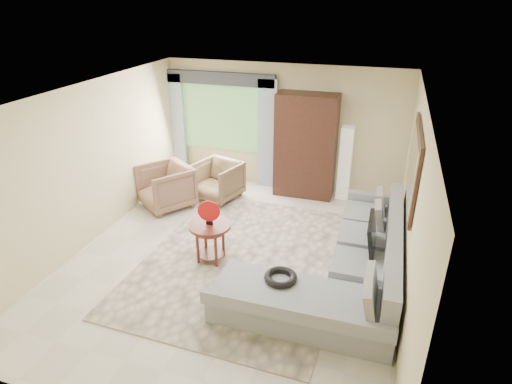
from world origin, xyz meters
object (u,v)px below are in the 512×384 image
(floor_lamp, at_px, (345,163))
(sectional_sofa, at_px, (348,270))
(tv_screen, at_px, (372,235))
(armoire, at_px, (306,146))
(armchair_right, at_px, (218,180))
(potted_plant, at_px, (194,170))
(armchair_left, at_px, (166,187))
(coffee_table, at_px, (211,242))

(floor_lamp, bearing_deg, sectional_sofa, -81.67)
(tv_screen, height_order, armoire, armoire)
(armchair_right, relative_size, potted_plant, 1.63)
(armchair_left, distance_m, armchair_right, 1.05)
(armchair_left, relative_size, potted_plant, 1.79)
(armchair_left, distance_m, armoire, 2.89)
(armchair_left, relative_size, armchair_right, 1.10)
(potted_plant, height_order, floor_lamp, floor_lamp)
(armchair_left, relative_size, floor_lamp, 0.62)
(sectional_sofa, bearing_deg, armchair_right, 142.96)
(floor_lamp, bearing_deg, potted_plant, -177.36)
(floor_lamp, bearing_deg, tv_screen, -75.06)
(armchair_right, height_order, armoire, armoire)
(potted_plant, bearing_deg, floor_lamp, 2.64)
(coffee_table, xyz_separation_m, armoire, (0.88, 2.88, 0.71))
(coffee_table, xyz_separation_m, armchair_right, (-0.75, 2.14, 0.04))
(sectional_sofa, bearing_deg, floor_lamp, 98.33)
(potted_plant, bearing_deg, coffee_table, -60.54)
(armoire, distance_m, floor_lamp, 0.86)
(tv_screen, height_order, coffee_table, tv_screen)
(coffee_table, height_order, armchair_right, armchair_right)
(coffee_table, distance_m, potted_plant, 3.20)
(armchair_right, bearing_deg, potted_plant, 159.53)
(armchair_right, bearing_deg, tv_screen, -12.69)
(coffee_table, distance_m, armchair_left, 2.16)
(floor_lamp, bearing_deg, armchair_left, -155.87)
(sectional_sofa, height_order, armchair_left, sectional_sofa)
(coffee_table, height_order, armoire, armoire)
(tv_screen, xyz_separation_m, coffee_table, (-2.38, -0.31, -0.38))
(armchair_right, height_order, floor_lamp, floor_lamp)
(armoire, height_order, floor_lamp, armoire)
(coffee_table, relative_size, floor_lamp, 0.43)
(potted_plant, bearing_deg, armchair_right, -38.06)
(sectional_sofa, xyz_separation_m, armchair_left, (-3.68, 1.50, 0.14))
(armchair_left, distance_m, floor_lamp, 3.57)
(potted_plant, distance_m, armoire, 2.58)
(tv_screen, bearing_deg, armchair_left, 163.52)
(sectional_sofa, distance_m, armchair_left, 3.98)
(sectional_sofa, xyz_separation_m, tv_screen, (0.27, 0.33, 0.44))
(sectional_sofa, relative_size, armchair_left, 3.73)
(armchair_right, distance_m, floor_lamp, 2.59)
(sectional_sofa, height_order, tv_screen, tv_screen)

